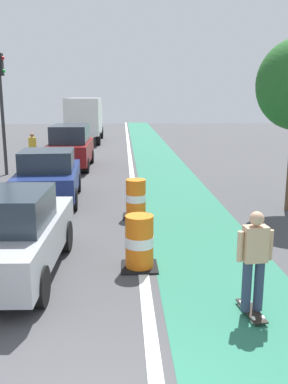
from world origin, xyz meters
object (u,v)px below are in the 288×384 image
object	(u,v)px
traffic_barrel_front	(139,243)
delivery_truck_down_block	(85,117)
skateboarder_on_lane	(254,260)
traffic_barrel_mid	(136,199)
parked_sedan_nearest	(8,234)
parked_sedan_second	(49,176)
pedestrian_crossing	(33,148)
parked_suv_third	(71,146)
traffic_light_corner	(1,93)

from	to	relation	value
traffic_barrel_front	delivery_truck_down_block	world-z (taller)	delivery_truck_down_block
skateboarder_on_lane	traffic_barrel_mid	world-z (taller)	skateboarder_on_lane
traffic_barrel_front	parked_sedan_nearest	bearing A→B (deg)	-174.21
parked_sedan_second	pedestrian_crossing	bearing A→B (deg)	105.35
skateboarder_on_lane	parked_suv_third	size ratio (longest dim) A/B	0.37
parked_sedan_nearest	parked_suv_third	xyz separation A→B (m)	(-0.30, 12.61, 0.20)
parked_sedan_second	delivery_truck_down_block	xyz separation A→B (m)	(-0.36, 18.41, 1.01)
traffic_light_corner	pedestrian_crossing	world-z (taller)	traffic_light_corner
pedestrian_crossing	traffic_barrel_front	bearing A→B (deg)	-70.02
pedestrian_crossing	parked_suv_third	bearing A→B (deg)	-19.92
skateboarder_on_lane	traffic_light_corner	distance (m)	14.71
parked_sedan_second	traffic_barrel_mid	distance (m)	3.46
skateboarder_on_lane	pedestrian_crossing	xyz separation A→B (m)	(-6.44, 15.02, -0.05)
parked_sedan_second	pedestrian_crossing	size ratio (longest dim) A/B	2.61
parked_suv_third	traffic_barrel_mid	distance (m)	9.15
parked_suv_third	traffic_light_corner	bearing A→B (deg)	-147.08
skateboarder_on_lane	parked_sedan_second	xyz separation A→B (m)	(-4.42, 7.67, -0.08)
parked_sedan_nearest	traffic_barrel_front	world-z (taller)	parked_sedan_nearest
parked_sedan_nearest	delivery_truck_down_block	size ratio (longest dim) A/B	0.55
parked_sedan_nearest	skateboarder_on_lane	bearing A→B (deg)	-22.13
parked_sedan_nearest	parked_sedan_second	size ratio (longest dim) A/B	0.99
skateboarder_on_lane	parked_sedan_second	world-z (taller)	parked_sedan_second
delivery_truck_down_block	pedestrian_crossing	xyz separation A→B (m)	(-1.66, -11.06, -0.98)
parked_sedan_second	traffic_barrel_front	bearing A→B (deg)	-64.46
skateboarder_on_lane	traffic_light_corner	xyz separation A→B (m)	(-7.12, 12.61, 2.59)
traffic_light_corner	pedestrian_crossing	size ratio (longest dim) A/B	3.17
delivery_truck_down_block	skateboarder_on_lane	bearing A→B (deg)	-79.61
skateboarder_on_lane	traffic_light_corner	size ratio (longest dim) A/B	0.33
traffic_barrel_front	traffic_barrel_mid	size ratio (longest dim) A/B	1.00
parked_suv_third	traffic_barrel_front	size ratio (longest dim) A/B	4.23
traffic_barrel_mid	delivery_truck_down_block	bearing A→B (deg)	98.71
traffic_barrel_front	traffic_barrel_mid	bearing A→B (deg)	89.36
pedestrian_crossing	traffic_light_corner	bearing A→B (deg)	-105.66
parked_sedan_nearest	parked_suv_third	size ratio (longest dim) A/B	0.90
traffic_barrel_front	parked_sedan_second	bearing A→B (deg)	115.54
delivery_truck_down_block	pedestrian_crossing	distance (m)	11.23
parked_sedan_nearest	parked_suv_third	distance (m)	12.62
traffic_light_corner	parked_sedan_nearest	bearing A→B (deg)	-74.95
skateboarder_on_lane	traffic_barrel_front	xyz separation A→B (m)	(-1.69, 1.95, -0.38)
delivery_truck_down_block	traffic_light_corner	xyz separation A→B (m)	(-2.33, -13.48, 1.65)
skateboarder_on_lane	delivery_truck_down_block	bearing A→B (deg)	100.39
parked_sedan_second	parked_suv_third	world-z (taller)	parked_suv_third
parked_suv_third	delivery_truck_down_block	distance (m)	11.80
skateboarder_on_lane	delivery_truck_down_block	distance (m)	26.54
delivery_truck_down_block	traffic_light_corner	world-z (taller)	traffic_light_corner
parked_sedan_nearest	parked_sedan_second	bearing A→B (deg)	92.30
traffic_barrel_mid	delivery_truck_down_block	size ratio (longest dim) A/B	0.14
parked_sedan_nearest	traffic_light_corner	world-z (taller)	traffic_light_corner
parked_suv_third	pedestrian_crossing	distance (m)	2.09
traffic_barrel_front	traffic_barrel_mid	xyz separation A→B (m)	(0.04, 3.67, 0.00)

